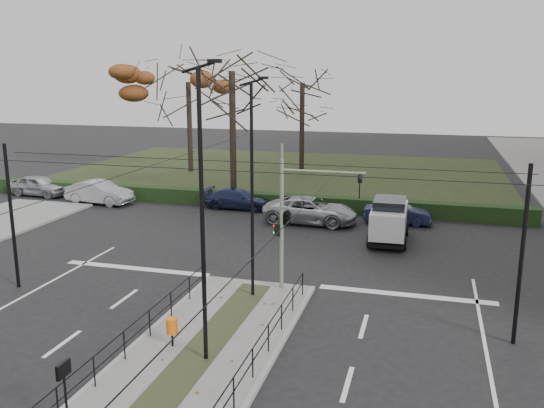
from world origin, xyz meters
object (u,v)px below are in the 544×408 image
at_px(bare_tree_center, 302,89).
at_px(streetlamp_median_near, 203,215).
at_px(litter_bin, 172,326).
at_px(parked_car_fourth, 311,210).
at_px(parked_car_second, 99,192).
at_px(parked_car_fifth, 398,213).
at_px(traffic_light, 289,215).
at_px(white_van, 389,219).
at_px(streetlamp_median_far, 252,188).
at_px(bare_tree_near, 232,81).
at_px(parked_car_first, 39,186).
at_px(info_panel, 64,378).
at_px(parked_car_third, 239,199).
at_px(rust_tree, 188,82).

bearing_deg(bare_tree_center, streetlamp_median_near, -82.00).
relative_size(litter_bin, parked_car_fourth, 0.17).
distance_m(parked_car_second, parked_car_fifth, 19.91).
xyz_separation_m(traffic_light, white_van, (3.35, 8.40, -2.01)).
height_order(streetlamp_median_far, bare_tree_near, bare_tree_near).
height_order(traffic_light, white_van, traffic_light).
relative_size(parked_car_first, bare_tree_near, 0.38).
bearing_deg(bare_tree_near, parked_car_second, -157.59).
bearing_deg(traffic_light, bare_tree_near, 116.47).
bearing_deg(info_panel, litter_bin, 84.28).
bearing_deg(streetlamp_median_far, streetlamp_median_near, -88.20).
distance_m(litter_bin, parked_car_fourth, 17.02).
bearing_deg(streetlamp_median_far, white_van, 64.43).
bearing_deg(streetlamp_median_near, info_panel, -113.07).
xyz_separation_m(litter_bin, parked_car_third, (-4.33, 19.42, -0.16)).
relative_size(rust_tree, parked_car_fifth, 2.64).
distance_m(white_van, rust_tree, 26.54).
distance_m(streetlamp_median_far, parked_car_fifth, 14.68).
bearing_deg(parked_car_third, info_panel, -170.85).
bearing_deg(parked_car_third, parked_car_first, 90.33).
distance_m(bare_tree_center, bare_tree_near, 13.69).
bearing_deg(litter_bin, streetlamp_median_far, 76.04).
bearing_deg(traffic_light, parked_car_fifth, 73.65).
relative_size(streetlamp_median_far, parked_car_fifth, 2.16).
distance_m(traffic_light, streetlamp_median_near, 6.66).
height_order(parked_car_second, parked_car_fifth, parked_car_second).
height_order(litter_bin, bare_tree_near, bare_tree_near).
bearing_deg(parked_car_first, bare_tree_center, -41.20).
bearing_deg(parked_car_first, rust_tree, -23.84).
xyz_separation_m(rust_tree, parked_car_fifth, (19.05, -13.61, -7.29)).
relative_size(bare_tree_center, parked_car_fifth, 2.65).
xyz_separation_m(streetlamp_median_near, streetlamp_median_far, (-0.17, 5.35, -0.25)).
distance_m(traffic_light, parked_car_second, 20.59).
height_order(parked_car_fourth, white_van, white_van).
distance_m(info_panel, bare_tree_center, 40.66).
xyz_separation_m(parked_car_fourth, bare_tree_center, (-4.63, 18.28, 6.53)).
xyz_separation_m(parked_car_fourth, white_van, (4.76, -2.68, 0.44)).
bearing_deg(parked_car_second, parked_car_first, 84.54).
height_order(rust_tree, parked_car_fifth, rust_tree).
bearing_deg(rust_tree, parked_car_fifth, -35.54).
bearing_deg(litter_bin, traffic_light, 68.07).
relative_size(traffic_light, parked_car_first, 1.21).
height_order(parked_car_third, rust_tree, rust_tree).
distance_m(streetlamp_median_near, bare_tree_near, 23.53).
xyz_separation_m(parked_car_second, white_van, (19.66, -3.93, 0.42)).
bearing_deg(rust_tree, streetlamp_median_far, -62.10).
height_order(info_panel, streetlamp_median_near, streetlamp_median_near).
xyz_separation_m(streetlamp_median_near, parked_car_fourth, (-0.39, 17.49, -3.91)).
bearing_deg(info_panel, bare_tree_near, 100.65).
bearing_deg(parked_car_second, info_panel, -144.10).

